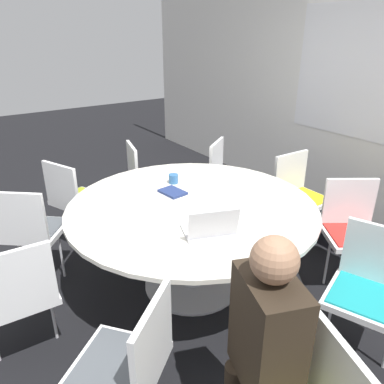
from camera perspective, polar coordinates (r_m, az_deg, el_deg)
ground_plane at (r=3.21m, az=0.00°, el=-13.81°), size 16.00×16.00×0.00m
wall_back at (r=4.23m, az=25.73°, el=13.26°), size 8.00×0.07×2.70m
conference_table at (r=2.88m, az=0.00°, el=-4.16°), size 1.88×1.88×0.74m
chair_1 at (r=2.60m, az=25.45°, el=-12.58°), size 0.56×0.55×0.86m
chair_2 at (r=3.25m, az=23.24°, el=-4.63°), size 0.59×0.60×0.86m
chair_3 at (r=3.75m, az=15.94°, el=0.18°), size 0.43×0.45×0.86m
chair_4 at (r=4.05m, az=5.41°, el=2.77°), size 0.60×0.60×0.86m
chair_5 at (r=4.03m, az=-7.15°, el=2.54°), size 0.53×0.52×0.86m
chair_6 at (r=3.67m, az=-17.51°, el=-0.53°), size 0.56×0.55×0.86m
chair_7 at (r=3.24m, az=-23.40°, el=-4.81°), size 0.60×0.61×0.86m
chair_8 at (r=2.53m, az=-25.13°, el=-13.53°), size 0.44×0.46×0.86m
chair_9 at (r=1.96m, az=-9.57°, el=-23.91°), size 0.60×0.61×0.86m
person_0 at (r=1.78m, az=10.80°, el=-20.99°), size 0.41×0.34×1.21m
laptop at (r=2.39m, az=2.81°, el=-5.52°), size 0.35×0.39×0.21m
spiral_notebook at (r=3.01m, az=-2.98°, el=-0.01°), size 0.23×0.17×0.02m
coffee_cup at (r=3.20m, az=-2.84°, el=2.04°), size 0.08×0.08×0.08m
handbag at (r=3.86m, az=21.09°, el=-6.05°), size 0.36×0.16×0.28m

